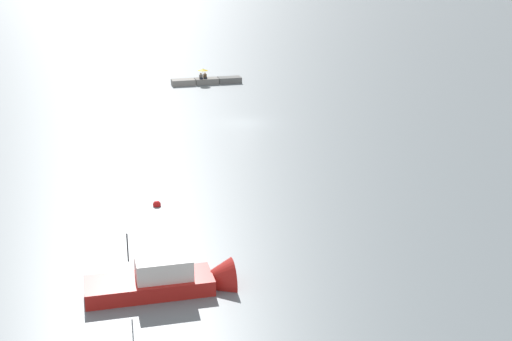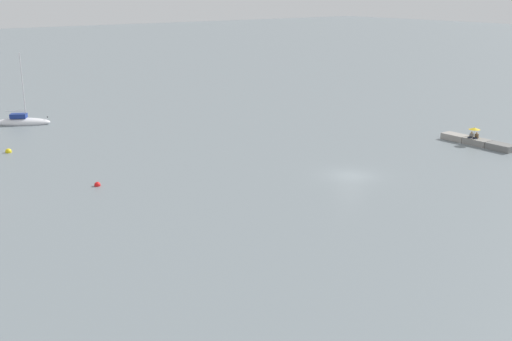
{
  "view_description": "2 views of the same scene",
  "coord_description": "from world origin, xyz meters",
  "px_view_note": "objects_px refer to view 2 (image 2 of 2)",
  "views": [
    {
      "loc": [
        16.78,
        67.93,
        18.4
      ],
      "look_at": [
        5.35,
        24.55,
        3.39
      ],
      "focal_mm": 50.57,
      "sensor_mm": 36.0,
      "label": 1
    },
    {
      "loc": [
        -39.59,
        41.04,
        17.13
      ],
      "look_at": [
        3.56,
        8.63,
        1.21
      ],
      "focal_mm": 43.49,
      "sensor_mm": 36.0,
      "label": 2
    }
  ],
  "objects_px": {
    "sailboat_white_mid": "(22,122)",
    "person_seated_grey_right": "(471,136)",
    "person_seated_brown_left": "(476,136)",
    "umbrella_open_yellow": "(474,129)",
    "mooring_buoy_near": "(97,185)",
    "mooring_buoy_mid": "(8,152)"
  },
  "relations": [
    {
      "from": "person_seated_grey_right",
      "to": "sailboat_white_mid",
      "type": "xyz_separation_m",
      "value": [
        41.55,
        37.78,
        -0.62
      ]
    },
    {
      "from": "sailboat_white_mid",
      "to": "mooring_buoy_mid",
      "type": "relative_size",
      "value": 14.28
    },
    {
      "from": "person_seated_brown_left",
      "to": "person_seated_grey_right",
      "type": "height_order",
      "value": "same"
    },
    {
      "from": "umbrella_open_yellow",
      "to": "mooring_buoy_mid",
      "type": "bearing_deg",
      "value": 57.27
    },
    {
      "from": "person_seated_grey_right",
      "to": "mooring_buoy_near",
      "type": "bearing_deg",
      "value": 73.13
    },
    {
      "from": "sailboat_white_mid",
      "to": "mooring_buoy_near",
      "type": "xyz_separation_m",
      "value": [
        -30.78,
        2.71,
        -0.26
      ]
    },
    {
      "from": "person_seated_brown_left",
      "to": "sailboat_white_mid",
      "type": "distance_m",
      "value": 56.7
    },
    {
      "from": "person_seated_brown_left",
      "to": "person_seated_grey_right",
      "type": "bearing_deg",
      "value": 15.37
    },
    {
      "from": "mooring_buoy_near",
      "to": "person_seated_grey_right",
      "type": "bearing_deg",
      "value": -104.89
    },
    {
      "from": "person_seated_grey_right",
      "to": "mooring_buoy_mid",
      "type": "relative_size",
      "value": 1.08
    },
    {
      "from": "person_seated_brown_left",
      "to": "person_seated_grey_right",
      "type": "distance_m",
      "value": 0.59
    },
    {
      "from": "sailboat_white_mid",
      "to": "mooring_buoy_near",
      "type": "distance_m",
      "value": 30.9
    },
    {
      "from": "person_seated_grey_right",
      "to": "umbrella_open_yellow",
      "type": "bearing_deg",
      "value": -158.74
    },
    {
      "from": "person_seated_grey_right",
      "to": "sailboat_white_mid",
      "type": "height_order",
      "value": "sailboat_white_mid"
    },
    {
      "from": "umbrella_open_yellow",
      "to": "sailboat_white_mid",
      "type": "height_order",
      "value": "sailboat_white_mid"
    },
    {
      "from": "person_seated_brown_left",
      "to": "umbrella_open_yellow",
      "type": "relative_size",
      "value": 0.57
    },
    {
      "from": "person_seated_brown_left",
      "to": "mooring_buoy_mid",
      "type": "xyz_separation_m",
      "value": [
        28.28,
        43.62,
        -0.85
      ]
    },
    {
      "from": "mooring_buoy_near",
      "to": "mooring_buoy_mid",
      "type": "height_order",
      "value": "mooring_buoy_mid"
    },
    {
      "from": "sailboat_white_mid",
      "to": "person_seated_brown_left",
      "type": "bearing_deg",
      "value": 74.02
    },
    {
      "from": "sailboat_white_mid",
      "to": "person_seated_grey_right",
      "type": "bearing_deg",
      "value": 74.27
    },
    {
      "from": "person_seated_grey_right",
      "to": "sailboat_white_mid",
      "type": "relative_size",
      "value": 0.08
    },
    {
      "from": "umbrella_open_yellow",
      "to": "mooring_buoy_near",
      "type": "relative_size",
      "value": 2.28
    }
  ]
}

